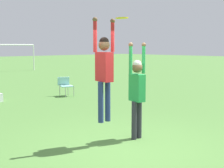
# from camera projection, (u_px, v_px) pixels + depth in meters

# --- Properties ---
(ground_plane) EXTENTS (120.00, 120.00, 0.00)m
(ground_plane) POSITION_uv_depth(u_px,v_px,m) (126.00, 146.00, 6.80)
(ground_plane) COLOR #4C7A38
(person_jumping) EXTENTS (0.60, 0.48, 2.24)m
(person_jumping) POSITION_uv_depth(u_px,v_px,m) (104.00, 67.00, 6.68)
(person_jumping) COLOR navy
(person_jumping) RESTS_ON ground_plane
(person_defending) EXTENTS (0.55, 0.42, 2.25)m
(person_defending) POSITION_uv_depth(u_px,v_px,m) (137.00, 88.00, 7.22)
(person_defending) COLOR #2D2D38
(person_defending) RESTS_ON ground_plane
(frisbee) EXTENTS (0.28, 0.28, 0.02)m
(frisbee) POSITION_uv_depth(u_px,v_px,m) (122.00, 18.00, 6.63)
(frisbee) COLOR yellow
(camping_chair_0) EXTENTS (0.67, 0.72, 0.83)m
(camping_chair_0) POSITION_uv_depth(u_px,v_px,m) (65.00, 84.00, 13.63)
(camping_chair_0) COLOR gray
(camping_chair_0) RESTS_ON ground_plane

